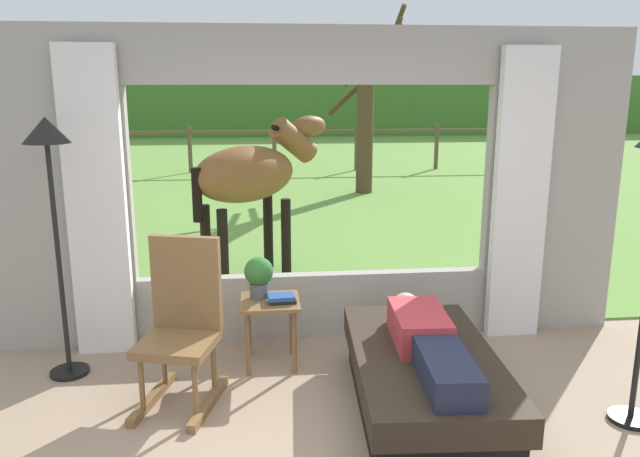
{
  "coord_description": "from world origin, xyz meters",
  "views": [
    {
      "loc": [
        -0.47,
        -2.69,
        2.12
      ],
      "look_at": [
        0.0,
        1.8,
        1.05
      ],
      "focal_mm": 34.77,
      "sensor_mm": 36.0,
      "label": 1
    }
  ],
  "objects_px": {
    "recliner_sofa": "(423,380)",
    "pasture_tree": "(366,108)",
    "potted_plant": "(259,275)",
    "book_stack": "(282,298)",
    "side_table": "(270,312)",
    "reclining_person": "(427,340)",
    "floor_lamp_left": "(50,170)",
    "rocking_chair": "(182,323)",
    "horse": "(252,175)"
  },
  "relations": [
    {
      "from": "recliner_sofa",
      "to": "floor_lamp_left",
      "type": "bearing_deg",
      "value": 165.55
    },
    {
      "from": "rocking_chair",
      "to": "side_table",
      "type": "bearing_deg",
      "value": 52.67
    },
    {
      "from": "recliner_sofa",
      "to": "book_stack",
      "type": "xyz_separation_m",
      "value": [
        -0.89,
        0.75,
        0.33
      ]
    },
    {
      "from": "side_table",
      "to": "rocking_chair",
      "type": "bearing_deg",
      "value": -142.53
    },
    {
      "from": "recliner_sofa",
      "to": "pasture_tree",
      "type": "bearing_deg",
      "value": 85.9
    },
    {
      "from": "rocking_chair",
      "to": "reclining_person",
      "type": "bearing_deg",
      "value": 1.28
    },
    {
      "from": "rocking_chair",
      "to": "horse",
      "type": "height_order",
      "value": "horse"
    },
    {
      "from": "rocking_chair",
      "to": "book_stack",
      "type": "height_order",
      "value": "rocking_chair"
    },
    {
      "from": "rocking_chair",
      "to": "floor_lamp_left",
      "type": "height_order",
      "value": "floor_lamp_left"
    },
    {
      "from": "side_table",
      "to": "book_stack",
      "type": "bearing_deg",
      "value": -32.14
    },
    {
      "from": "floor_lamp_left",
      "to": "side_table",
      "type": "bearing_deg",
      "value": 0.23
    },
    {
      "from": "pasture_tree",
      "to": "recliner_sofa",
      "type": "bearing_deg",
      "value": -97.44
    },
    {
      "from": "book_stack",
      "to": "potted_plant",
      "type": "bearing_deg",
      "value": 145.52
    },
    {
      "from": "book_stack",
      "to": "floor_lamp_left",
      "type": "distance_m",
      "value": 1.86
    },
    {
      "from": "recliner_sofa",
      "to": "floor_lamp_left",
      "type": "height_order",
      "value": "floor_lamp_left"
    },
    {
      "from": "side_table",
      "to": "potted_plant",
      "type": "relative_size",
      "value": 1.63
    },
    {
      "from": "reclining_person",
      "to": "potted_plant",
      "type": "height_order",
      "value": "potted_plant"
    },
    {
      "from": "potted_plant",
      "to": "book_stack",
      "type": "distance_m",
      "value": 0.25
    },
    {
      "from": "reclining_person",
      "to": "rocking_chair",
      "type": "relative_size",
      "value": 1.28
    },
    {
      "from": "reclining_person",
      "to": "pasture_tree",
      "type": "bearing_deg",
      "value": 85.95
    },
    {
      "from": "recliner_sofa",
      "to": "book_stack",
      "type": "distance_m",
      "value": 1.21
    },
    {
      "from": "rocking_chair",
      "to": "potted_plant",
      "type": "xyz_separation_m",
      "value": [
        0.52,
        0.52,
        0.16
      ]
    },
    {
      "from": "side_table",
      "to": "horse",
      "type": "height_order",
      "value": "horse"
    },
    {
      "from": "reclining_person",
      "to": "recliner_sofa",
      "type": "bearing_deg",
      "value": 93.34
    },
    {
      "from": "reclining_person",
      "to": "floor_lamp_left",
      "type": "xyz_separation_m",
      "value": [
        -2.48,
        0.84,
        1.01
      ]
    },
    {
      "from": "book_stack",
      "to": "pasture_tree",
      "type": "xyz_separation_m",
      "value": [
        1.96,
        7.48,
        1.09
      ]
    },
    {
      "from": "book_stack",
      "to": "pasture_tree",
      "type": "bearing_deg",
      "value": 75.3
    },
    {
      "from": "reclining_person",
      "to": "horse",
      "type": "xyz_separation_m",
      "value": [
        -1.1,
        3.04,
        0.63
      ]
    },
    {
      "from": "recliner_sofa",
      "to": "reclining_person",
      "type": "xyz_separation_m",
      "value": [
        0.0,
        -0.05,
        0.3
      ]
    },
    {
      "from": "rocking_chair",
      "to": "side_table",
      "type": "relative_size",
      "value": 2.15
    },
    {
      "from": "recliner_sofa",
      "to": "reclining_person",
      "type": "bearing_deg",
      "value": -86.66
    },
    {
      "from": "recliner_sofa",
      "to": "potted_plant",
      "type": "xyz_separation_m",
      "value": [
        -1.06,
        0.86,
        0.48
      ]
    },
    {
      "from": "reclining_person",
      "to": "floor_lamp_left",
      "type": "bearing_deg",
      "value": 164.5
    },
    {
      "from": "horse",
      "to": "recliner_sofa",
      "type": "bearing_deg",
      "value": -16.74
    },
    {
      "from": "rocking_chair",
      "to": "potted_plant",
      "type": "relative_size",
      "value": 3.5
    },
    {
      "from": "rocking_chair",
      "to": "floor_lamp_left",
      "type": "bearing_deg",
      "value": 168.44
    },
    {
      "from": "side_table",
      "to": "potted_plant",
      "type": "height_order",
      "value": "potted_plant"
    },
    {
      "from": "side_table",
      "to": "book_stack",
      "type": "distance_m",
      "value": 0.16
    },
    {
      "from": "floor_lamp_left",
      "to": "pasture_tree",
      "type": "distance_m",
      "value": 8.24
    },
    {
      "from": "reclining_person",
      "to": "rocking_chair",
      "type": "distance_m",
      "value": 1.62
    },
    {
      "from": "potted_plant",
      "to": "pasture_tree",
      "type": "height_order",
      "value": "pasture_tree"
    },
    {
      "from": "recliner_sofa",
      "to": "rocking_chair",
      "type": "height_order",
      "value": "rocking_chair"
    },
    {
      "from": "horse",
      "to": "pasture_tree",
      "type": "distance_m",
      "value": 5.69
    },
    {
      "from": "recliner_sofa",
      "to": "floor_lamp_left",
      "type": "distance_m",
      "value": 2.91
    },
    {
      "from": "rocking_chair",
      "to": "horse",
      "type": "xyz_separation_m",
      "value": [
        0.47,
        2.65,
        0.61
      ]
    },
    {
      "from": "potted_plant",
      "to": "side_table",
      "type": "bearing_deg",
      "value": -36.87
    },
    {
      "from": "horse",
      "to": "pasture_tree",
      "type": "xyz_separation_m",
      "value": [
        2.18,
        5.24,
        0.48
      ]
    },
    {
      "from": "potted_plant",
      "to": "rocking_chair",
      "type": "bearing_deg",
      "value": -135.01
    },
    {
      "from": "horse",
      "to": "reclining_person",
      "type": "bearing_deg",
      "value": -17.04
    },
    {
      "from": "recliner_sofa",
      "to": "book_stack",
      "type": "relative_size",
      "value": 8.11
    }
  ]
}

